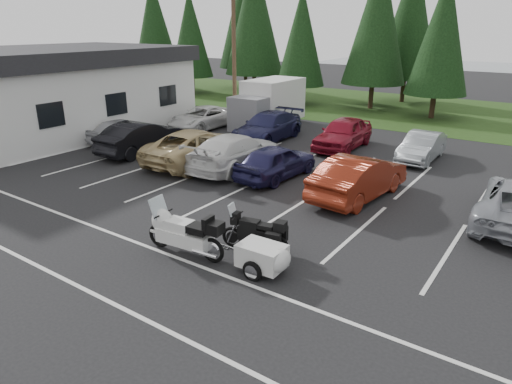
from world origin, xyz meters
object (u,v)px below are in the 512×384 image
(touring_motorcycle, at_px, (184,229))
(cargo_trailer, at_px, (262,259))
(car_far_1, at_px, (267,127))
(adventure_motorcycle, at_px, (255,229))
(car_near_4, at_px, (276,161))
(car_near_3, at_px, (236,151))
(car_near_5, at_px, (359,177))
(car_far_0, at_px, (203,118))
(car_far_3, at_px, (422,147))
(car_far_2, at_px, (343,133))
(car_near_2, at_px, (197,146))
(box_truck, at_px, (265,104))
(car_near_0, at_px, (122,130))
(building, at_px, (47,91))
(utility_pole, at_px, (234,50))
(car_near_1, at_px, (141,137))

(touring_motorcycle, height_order, cargo_trailer, touring_motorcycle)
(car_far_1, xyz_separation_m, adventure_motorcycle, (7.12, -11.48, -0.08))
(car_near_4, bearing_deg, car_near_3, 0.54)
(car_near_5, relative_size, car_far_0, 1.00)
(car_near_5, height_order, car_far_3, car_near_5)
(car_near_3, distance_m, car_far_2, 6.58)
(car_near_2, bearing_deg, car_far_1, -94.77)
(box_truck, bearing_deg, car_far_0, -137.41)
(car_near_2, bearing_deg, touring_motorcycle, 127.30)
(car_near_2, bearing_deg, car_near_5, 177.75)
(car_near_2, bearing_deg, car_far_0, -52.97)
(touring_motorcycle, relative_size, adventure_motorcycle, 1.26)
(car_near_3, relative_size, car_near_5, 1.12)
(car_near_0, relative_size, car_near_4, 0.94)
(building, bearing_deg, adventure_motorcycle, -17.11)
(utility_pole, xyz_separation_m, car_near_2, (3.88, -8.04, -3.90))
(cargo_trailer, bearing_deg, building, 160.02)
(car_near_5, xyz_separation_m, touring_motorcycle, (-2.22, -7.12, -0.01))
(touring_motorcycle, bearing_deg, car_near_5, 67.36)
(utility_pole, relative_size, car_near_0, 2.25)
(car_far_0, bearing_deg, adventure_motorcycle, -42.73)
(car_near_3, bearing_deg, car_far_3, -138.82)
(car_near_4, xyz_separation_m, adventure_motorcycle, (3.12, -6.07, -0.03))
(cargo_trailer, bearing_deg, car_far_2, 104.46)
(car_far_2, height_order, touring_motorcycle, car_far_2)
(building, xyz_separation_m, car_far_2, (16.39, 6.35, -1.64))
(car_near_1, bearing_deg, box_truck, -102.74)
(utility_pole, bearing_deg, car_near_1, -87.83)
(car_near_3, height_order, cargo_trailer, car_near_3)
(box_truck, bearing_deg, adventure_motorcycle, -57.30)
(building, relative_size, car_near_1, 3.21)
(box_truck, height_order, car_far_2, box_truck)
(touring_motorcycle, bearing_deg, building, 152.62)
(car_near_0, relative_size, touring_motorcycle, 1.38)
(building, bearing_deg, cargo_trailer, -18.68)
(box_truck, bearing_deg, utility_pole, -165.96)
(car_near_2, distance_m, cargo_trailer, 10.64)
(car_near_0, bearing_deg, car_near_3, 179.66)
(car_far_3, bearing_deg, car_far_1, -174.50)
(cargo_trailer, bearing_deg, car_far_1, 121.46)
(car_near_5, bearing_deg, car_near_2, 5.57)
(car_near_4, distance_m, car_far_0, 10.68)
(touring_motorcycle, bearing_deg, car_far_3, 73.45)
(car_near_3, bearing_deg, car_near_0, -4.80)
(car_near_2, xyz_separation_m, car_near_5, (8.08, -0.03, 0.01))
(car_near_0, distance_m, car_near_2, 6.14)
(car_near_2, height_order, car_far_3, car_near_2)
(building, bearing_deg, car_far_2, 21.18)
(car_far_0, bearing_deg, utility_pole, 68.87)
(building, distance_m, car_far_1, 13.46)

